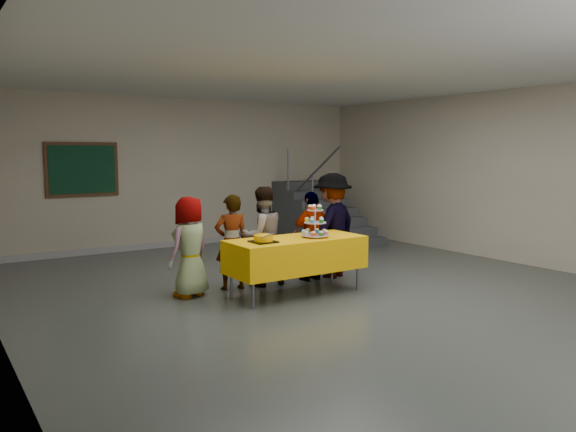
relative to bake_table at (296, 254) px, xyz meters
name	(u,v)px	position (x,y,z in m)	size (l,w,h in m)	color
room_shell	(340,136)	(0.41, -0.40, 1.57)	(10.00, 10.04, 3.02)	#4C514C
bake_table	(296,254)	(0.00, 0.00, 0.00)	(1.88, 0.78, 0.77)	#595960
cupcake_stand	(315,224)	(0.26, -0.07, 0.39)	(0.38, 0.38, 0.44)	silver
bear_cake	(263,238)	(-0.55, -0.06, 0.27)	(0.32, 0.36, 0.12)	black
schoolchild_a	(190,247)	(-1.23, 0.70, 0.11)	(0.65, 0.43, 1.34)	slate
schoolchild_b	(232,242)	(-0.59, 0.74, 0.11)	(0.49, 0.32, 1.34)	slate
schoolchild_c	(262,236)	(-0.12, 0.70, 0.16)	(0.70, 0.54, 1.43)	slate
schoolchild_d	(312,236)	(0.68, 0.57, 0.11)	(0.78, 0.33, 1.34)	slate
schoolchild_e	(332,225)	(1.07, 0.58, 0.24)	(1.03, 0.59, 1.60)	slate
staircase	(318,217)	(3.11, 3.71, -0.07)	(1.30, 2.40, 2.04)	#424447
noticeboard	(82,169)	(-1.65, 4.54, 1.04)	(1.30, 0.05, 1.00)	#472B16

